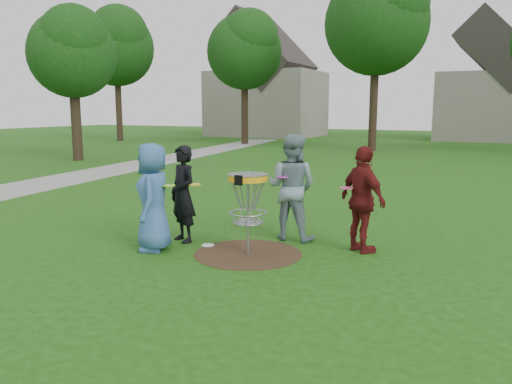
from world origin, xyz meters
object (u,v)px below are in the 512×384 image
at_px(player_blue, 153,197).
at_px(disc_golf_basket, 248,194).
at_px(player_grey, 292,187).
at_px(player_maroon, 363,200).
at_px(player_black, 183,194).

distance_m(player_blue, disc_golf_basket, 1.63).
bearing_deg(disc_golf_basket, player_blue, -162.68).
bearing_deg(player_blue, player_grey, 104.46).
bearing_deg(player_maroon, disc_golf_basket, 66.78).
distance_m(player_blue, player_maroon, 3.51).
xyz_separation_m(player_grey, disc_golf_basket, (-0.27, -1.22, 0.05)).
bearing_deg(disc_golf_basket, player_maroon, 29.73).
height_order(player_grey, player_maroon, player_grey).
xyz_separation_m(player_blue, player_black, (0.13, 0.69, -0.04)).
relative_size(player_black, player_maroon, 0.98).
height_order(player_black, player_maroon, player_maroon).
bearing_deg(player_grey, disc_golf_basket, 77.99).
bearing_deg(player_blue, player_black, 140.40).
distance_m(player_grey, disc_golf_basket, 1.25).
height_order(player_blue, disc_golf_basket, player_blue).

